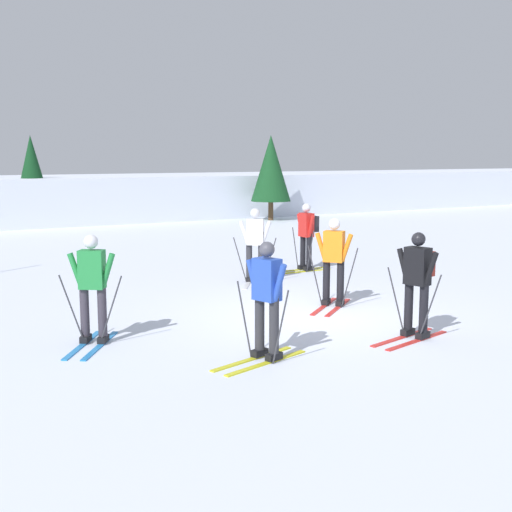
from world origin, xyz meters
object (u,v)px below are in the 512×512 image
Objects in this scene: skier_blue at (266,297)px; skier_black at (418,279)px; conifer_far_right at (32,171)px; skier_white at (255,241)px; conifer_far_centre at (271,168)px; skier_green at (92,286)px; skier_red at (307,233)px; skier_orange at (334,259)px.

skier_blue and skier_black have the same top height.
skier_black is 0.46× the size of conifer_far_right.
conifer_far_centre is at bearing 58.02° from skier_white.
skier_green is 5.12m from skier_black.
skier_red and skier_white have the same top height.
conifer_far_right is (1.00, 21.11, 1.35)m from skier_blue.
conifer_far_right is at bearing 163.28° from conifer_far_centre.
conifer_far_centre is at bearing 59.21° from skier_blue.
skier_orange is 17.72m from conifer_far_centre.
conifer_far_right is at bearing 81.28° from skier_green.
skier_red is at bearing 63.60° from skier_orange.
skier_orange is (0.07, -2.96, -0.04)m from skier_white.
conifer_far_right reaches higher than skier_red.
conifer_far_right reaches higher than skier_orange.
skier_orange is (0.20, 2.55, -0.04)m from skier_black.
conifer_far_right reaches higher than skier_green.
skier_black is (4.62, -2.21, 0.04)m from skier_green.
conifer_far_centre is at bearing 66.09° from skier_black.
skier_black is at bearing -94.40° from skier_orange.
conifer_far_centre is (9.82, -2.95, 0.06)m from conifer_far_right.
skier_red is 4.10m from skier_orange.
skier_green is 5.77m from skier_white.
conifer_far_centre reaches higher than skier_white.
skier_white is at bearing 62.18° from skier_blue.
skier_white is (4.74, 3.30, 0.04)m from skier_green.
skier_green is at bearing -128.33° from conifer_far_centre.
conifer_far_centre reaches higher than skier_red.
conifer_far_centre is at bearing 51.67° from skier_green.
skier_orange is (-1.82, -3.67, -0.04)m from skier_red.
skier_black is at bearing -3.45° from skier_blue.
skier_white is at bearing 91.44° from skier_orange.
skier_blue is 1.00× the size of skier_orange.
skier_red is at bearing 20.47° from skier_white.
conifer_far_right is 0.98× the size of conifer_far_centre.
skier_green is at bearing 154.41° from skier_black.
conifer_far_right is (-1.82, 15.77, 1.32)m from skier_white.
skier_blue is 6.05m from skier_white.
skier_red is 1.00× the size of skier_white.
skier_orange is at bearing -116.67° from conifer_far_centre.
conifer_far_centre is at bearing -16.72° from conifer_far_right.
skier_red and skier_orange have the same top height.
skier_red is 7.68m from skier_blue.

